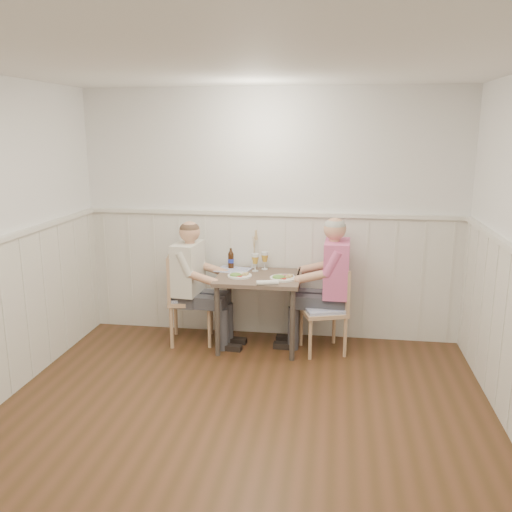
% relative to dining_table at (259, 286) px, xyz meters
% --- Properties ---
extents(ground_plane, '(4.50, 4.50, 0.00)m').
position_rel_dining_table_xyz_m(ground_plane, '(0.07, -1.84, -0.64)').
color(ground_plane, '#472E18').
extents(room_shell, '(4.04, 4.54, 2.60)m').
position_rel_dining_table_xyz_m(room_shell, '(0.07, -1.84, 0.88)').
color(room_shell, white).
rests_on(room_shell, ground).
extents(wainscot, '(4.00, 4.49, 1.34)m').
position_rel_dining_table_xyz_m(wainscot, '(0.07, -1.15, 0.05)').
color(wainscot, white).
rests_on(wainscot, ground).
extents(dining_table, '(0.83, 0.70, 0.75)m').
position_rel_dining_table_xyz_m(dining_table, '(0.00, 0.00, 0.00)').
color(dining_table, brown).
rests_on(dining_table, ground).
extents(chair_right, '(0.52, 0.52, 0.87)m').
position_rel_dining_table_xyz_m(chair_right, '(0.70, -0.01, -0.17)').
color(chair_right, tan).
rests_on(chair_right, ground).
extents(chair_left, '(0.52, 0.52, 0.95)m').
position_rel_dining_table_xyz_m(chair_left, '(-0.77, 0.03, -0.13)').
color(chair_left, tan).
rests_on(chair_left, ground).
extents(man_in_pink, '(0.64, 0.45, 1.37)m').
position_rel_dining_table_xyz_m(man_in_pink, '(0.72, 0.06, -0.07)').
color(man_in_pink, '#3F3F47').
rests_on(man_in_pink, ground).
extents(diner_cream, '(0.63, 0.44, 1.31)m').
position_rel_dining_table_xyz_m(diner_cream, '(-0.69, -0.02, -0.09)').
color(diner_cream, '#3F3F47').
rests_on(diner_cream, ground).
extents(plate_man, '(0.26, 0.26, 0.07)m').
position_rel_dining_table_xyz_m(plate_man, '(0.24, -0.09, 0.13)').
color(plate_man, white).
rests_on(plate_man, dining_table).
extents(plate_diner, '(0.24, 0.24, 0.06)m').
position_rel_dining_table_xyz_m(plate_diner, '(-0.20, -0.06, 0.13)').
color(plate_diner, white).
rests_on(plate_diner, dining_table).
extents(beer_glass_a, '(0.07, 0.07, 0.19)m').
position_rel_dining_table_xyz_m(beer_glass_a, '(0.02, 0.26, 0.23)').
color(beer_glass_a, silver).
rests_on(beer_glass_a, dining_table).
extents(beer_glass_b, '(0.07, 0.07, 0.19)m').
position_rel_dining_table_xyz_m(beer_glass_b, '(-0.06, 0.17, 0.23)').
color(beer_glass_b, silver).
rests_on(beer_glass_b, dining_table).
extents(beer_bottle, '(0.06, 0.06, 0.22)m').
position_rel_dining_table_xyz_m(beer_bottle, '(-0.33, 0.25, 0.20)').
color(beer_bottle, black).
rests_on(beer_bottle, dining_table).
extents(rolled_napkin, '(0.21, 0.10, 0.05)m').
position_rel_dining_table_xyz_m(rolled_napkin, '(0.13, -0.31, 0.13)').
color(rolled_napkin, white).
rests_on(rolled_napkin, dining_table).
extents(grass_vase, '(0.05, 0.05, 0.43)m').
position_rel_dining_table_xyz_m(grass_vase, '(-0.11, 0.31, 0.30)').
color(grass_vase, silver).
rests_on(grass_vase, dining_table).
extents(gingham_mat, '(0.38, 0.33, 0.01)m').
position_rel_dining_table_xyz_m(gingham_mat, '(-0.30, 0.18, 0.11)').
color(gingham_mat, '#5B6BB7').
rests_on(gingham_mat, dining_table).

